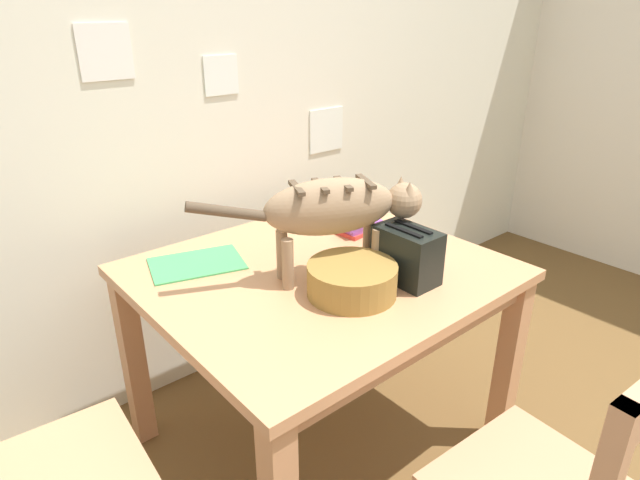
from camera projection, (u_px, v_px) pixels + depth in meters
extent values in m
cube|color=silver|center=(194.00, 82.00, 2.03)|extent=(5.39, 0.10, 2.50)
cube|color=white|center=(105.00, 52.00, 1.75)|extent=(0.18, 0.01, 0.18)
cube|color=white|center=(326.00, 130.00, 2.47)|extent=(0.20, 0.01, 0.20)
cube|color=white|center=(221.00, 75.00, 2.04)|extent=(0.15, 0.01, 0.15)
cube|color=tan|center=(320.00, 273.00, 1.77)|extent=(1.11, 0.98, 0.03)
cube|color=tan|center=(320.00, 287.00, 1.79)|extent=(1.03, 0.90, 0.07)
cube|color=tan|center=(508.00, 364.00, 1.90)|extent=(0.07, 0.07, 0.69)
cube|color=tan|center=(134.00, 361.00, 1.92)|extent=(0.07, 0.07, 0.69)
cube|color=tan|center=(341.00, 277.00, 2.52)|extent=(0.07, 0.07, 0.69)
ellipsoid|color=#9B7A5A|center=(330.00, 207.00, 1.61)|extent=(0.43, 0.29, 0.18)
cube|color=brown|center=(297.00, 188.00, 1.55)|extent=(0.07, 0.13, 0.01)
cube|color=brown|center=(320.00, 186.00, 1.57)|extent=(0.07, 0.13, 0.01)
cube|color=brown|center=(343.00, 184.00, 1.59)|extent=(0.07, 0.13, 0.01)
cube|color=brown|center=(366.00, 181.00, 1.61)|extent=(0.07, 0.13, 0.01)
cylinder|color=#9B7A5A|center=(368.00, 243.00, 1.74)|extent=(0.04, 0.04, 0.16)
cylinder|color=#9B7A5A|center=(377.00, 253.00, 1.68)|extent=(0.04, 0.04, 0.16)
cylinder|color=#9B7A5A|center=(282.00, 254.00, 1.67)|extent=(0.04, 0.04, 0.16)
cylinder|color=#9B7A5A|center=(288.00, 264.00, 1.60)|extent=(0.04, 0.04, 0.16)
sphere|color=#9B7A5A|center=(404.00, 200.00, 1.68)|extent=(0.11, 0.11, 0.11)
cone|color=#9B7A5A|center=(401.00, 183.00, 1.69)|extent=(0.04, 0.04, 0.05)
cone|color=#9B7A5A|center=(410.00, 189.00, 1.63)|extent=(0.04, 0.04, 0.05)
cylinder|color=brown|center=(227.00, 212.00, 1.52)|extent=(0.23, 0.12, 0.09)
cylinder|color=#2454B3|center=(400.00, 263.00, 1.76)|extent=(0.20, 0.20, 0.03)
cylinder|color=#3A7FC2|center=(401.00, 247.00, 1.74)|extent=(0.09, 0.09, 0.08)
torus|color=#3A7FC2|center=(412.00, 242.00, 1.77)|extent=(0.06, 0.01, 0.06)
cube|color=#42A45C|center=(197.00, 264.00, 1.78)|extent=(0.35, 0.29, 0.01)
cube|color=red|center=(356.00, 229.00, 2.04)|extent=(0.17, 0.13, 0.02)
cube|color=#92499F|center=(358.00, 225.00, 2.04)|extent=(0.16, 0.13, 0.01)
cube|color=purple|center=(357.00, 222.00, 2.03)|extent=(0.17, 0.14, 0.02)
cylinder|color=olive|center=(352.00, 280.00, 1.58)|extent=(0.27, 0.27, 0.10)
cylinder|color=#433216|center=(352.00, 278.00, 1.58)|extent=(0.22, 0.22, 0.08)
cube|color=black|center=(407.00, 255.00, 1.65)|extent=(0.12, 0.20, 0.17)
cube|color=black|center=(404.00, 230.00, 1.60)|extent=(0.02, 0.14, 0.01)
cube|color=black|center=(413.00, 227.00, 1.63)|extent=(0.02, 0.14, 0.01)
cube|color=tan|center=(122.00, 469.00, 1.64)|extent=(0.04, 0.04, 0.42)
cube|color=tan|center=(505.00, 477.00, 1.61)|extent=(0.04, 0.04, 0.42)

